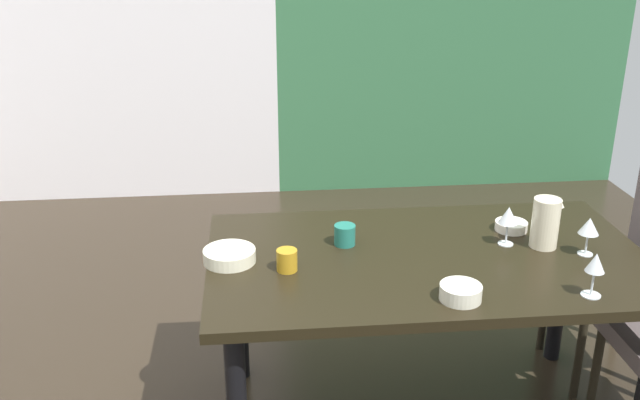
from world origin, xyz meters
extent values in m
cube|color=silver|center=(-1.32, 2.65, 1.40)|extent=(2.98, 0.10, 2.80)
cube|color=#336841|center=(1.49, 2.65, 1.40)|extent=(2.63, 0.10, 2.80)
cube|color=black|center=(0.63, -0.12, 0.74)|extent=(1.67, 0.95, 0.04)
cylinder|color=black|center=(-0.11, 0.26, 0.36)|extent=(0.07, 0.07, 0.72)
cylinder|color=black|center=(1.36, 0.26, 0.36)|extent=(0.07, 0.07, 0.72)
cylinder|color=black|center=(1.33, -0.19, 0.22)|extent=(0.04, 0.04, 0.44)
cube|color=#615454|center=(1.52, 0.15, 0.47)|extent=(0.44, 0.44, 0.07)
cylinder|color=black|center=(1.33, -0.04, 0.22)|extent=(0.04, 0.04, 0.44)
cylinder|color=black|center=(1.33, 0.34, 0.22)|extent=(0.04, 0.04, 0.44)
cylinder|color=black|center=(1.71, 0.34, 0.22)|extent=(0.04, 0.04, 0.44)
cylinder|color=silver|center=(1.10, -0.48, 0.76)|extent=(0.07, 0.07, 0.00)
cylinder|color=silver|center=(1.10, -0.48, 0.80)|extent=(0.01, 0.01, 0.09)
cone|color=silver|center=(1.10, -0.48, 0.88)|extent=(0.06, 0.06, 0.07)
cylinder|color=silver|center=(0.95, -0.05, 0.76)|extent=(0.06, 0.06, 0.00)
cylinder|color=silver|center=(0.95, -0.05, 0.80)|extent=(0.01, 0.01, 0.09)
cone|color=silver|center=(0.95, -0.05, 0.88)|extent=(0.07, 0.07, 0.07)
cylinder|color=silver|center=(1.22, -0.17, 0.76)|extent=(0.06, 0.06, 0.00)
cylinder|color=silver|center=(1.22, -0.17, 0.80)|extent=(0.01, 0.01, 0.08)
cone|color=silver|center=(1.22, -0.17, 0.87)|extent=(0.08, 0.08, 0.06)
cylinder|color=silver|center=(0.65, -0.46, 0.78)|extent=(0.14, 0.14, 0.05)
cylinder|color=beige|center=(-0.12, -0.10, 0.78)|extent=(0.19, 0.19, 0.05)
cylinder|color=white|center=(1.02, 0.08, 0.77)|extent=(0.13, 0.13, 0.04)
cylinder|color=#B7861C|center=(0.09, -0.19, 0.80)|extent=(0.08, 0.08, 0.08)
cylinder|color=#216F5F|center=(0.32, 0.01, 0.80)|extent=(0.08, 0.08, 0.08)
cylinder|color=beige|center=(1.09, -0.09, 0.86)|extent=(0.11, 0.11, 0.20)
cone|color=beige|center=(1.14, -0.09, 0.94)|extent=(0.04, 0.04, 0.04)
camera|label=1|loc=(-0.02, -2.50, 1.95)|focal=40.00mm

